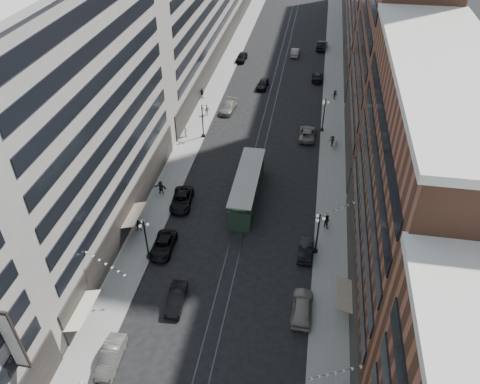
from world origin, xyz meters
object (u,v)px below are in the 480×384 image
Objects in this scene: car_1 at (110,357)px; car_13 at (263,84)px; streetcar at (247,188)px; pedestrian_9 at (335,95)px; car_12 at (317,77)px; pedestrian_8 at (335,143)px; lamppost_se_mid at (324,114)px; car_7 at (182,200)px; pedestrian_extra_0 at (186,132)px; car_5 at (176,299)px; car_9 at (242,57)px; car_4 at (302,307)px; car_2 at (163,246)px; pedestrian_6 at (207,110)px; car_11 at (307,133)px; pedestrian_7 at (327,221)px; pedestrian_2 at (139,226)px; pedestrian_extra_2 at (202,93)px; lamppost_sw_far at (146,238)px; car_14 at (295,52)px; car_extra_0 at (322,45)px; pedestrian_extra_1 at (332,141)px; lamppost_se_far at (318,233)px; car_10 at (306,249)px; lamppost_sw_mid at (203,120)px; pedestrian_5 at (161,187)px; car_8 at (228,107)px.

car_13 is at bearing 81.74° from car_1.
streetcar reaches higher than pedestrian_9.
car_12 is 2.66× the size of pedestrian_8.
lamppost_se_mid is at bearing -74.82° from pedestrian_8.
pedestrian_extra_0 is at bearing 97.72° from car_7.
car_5 is 65.03m from car_9.
car_4 is at bearing -71.45° from car_9.
car_2 is 32.64m from pedestrian_6.
lamppost_se_mid reaches higher than pedestrian_8.
lamppost_se_mid reaches higher than car_11.
pedestrian_7 reaches higher than car_4.
lamppost_se_mid reaches higher than pedestrian_2.
lamppost_sw_far is at bearing 109.93° from pedestrian_extra_2.
car_13 reaches higher than car_2.
car_14 is 0.87× the size of car_extra_0.
car_13 is 40.14m from pedestrian_7.
pedestrian_extra_1 is (18.77, 25.83, 0.34)m from car_2.
car_extra_0 is (12.48, 74.56, 0.13)m from car_5.
car_5 is at bearing 113.47° from pedestrian_6.
car_14 is at bearing 63.60° from pedestrian_2.
lamppost_se_far is 1.08× the size of car_4.
car_5 is at bearing 38.87° from car_10.
lamppost_sw_far is at bearing 62.06° from car_11.
pedestrian_6 is at bearing 94.78° from car_5.
car_5 is at bearing -144.61° from lamppost_se_far.
lamppost_sw_mid reaches higher than car_9.
car_14 is 2.45× the size of pedestrian_5.
pedestrian_9 is (8.57, -20.28, 0.23)m from car_14.
pedestrian_6 reaches higher than car_extra_0.
pedestrian_2 is 43.56m from car_13.
car_10 is at bearing -116.38° from pedestrian_9.
pedestrian_extra_1 is (3.06, -24.48, 0.32)m from car_12.
car_11 is at bearing 61.32° from car_2.
pedestrian_extra_1 is at bearing -71.19° from lamppost_se_mid.
car_8 is (-15.13, 41.10, -0.11)m from car_4.
car_9 reaches higher than car_2.
pedestrian_7 reaches higher than car_2.
lamppost_se_far is 3.01× the size of pedestrian_7.
lamppost_se_mid is 0.41× the size of streetcar.
pedestrian_2 is 0.88× the size of pedestrian_7.
car_14 reaches higher than car_10.
lamppost_sw_far is 1.00× the size of lamppost_se_far.
car_13 is at bearing -61.81° from pedestrian_8.
pedestrian_9 is (1.89, 39.69, -2.10)m from lamppost_se_far.
car_11 is 39.29m from car_extra_0.
pedestrian_9 is at bearing -95.61° from pedestrian_8.
car_8 is at bearing -109.56° from car_13.
car_12 is 2.80× the size of pedestrian_extra_1.
streetcar is 7.88× the size of pedestrian_9.
pedestrian_5 is 1.07× the size of pedestrian_extra_1.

